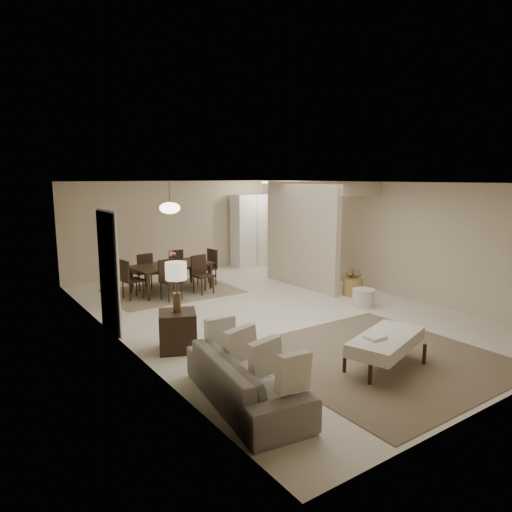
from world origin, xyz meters
TOP-DOWN VIEW (x-y plane):
  - floor at (0.00, 0.00)m, footprint 9.00×9.00m
  - ceiling at (0.00, 0.00)m, footprint 9.00×9.00m
  - back_wall at (0.00, 4.50)m, footprint 6.00×0.00m
  - left_wall at (-3.00, 0.00)m, footprint 0.00×9.00m
  - right_wall at (3.00, 0.00)m, footprint 0.00×9.00m
  - partition at (1.80, 1.25)m, footprint 0.15×2.50m
  - doorway at (-2.97, 0.60)m, footprint 0.04×0.90m
  - pantry_cabinet at (2.35, 4.15)m, footprint 1.20×0.55m
  - flush_light at (2.30, 3.20)m, footprint 0.44×0.44m
  - living_rug at (-0.15, -2.82)m, footprint 3.20×3.20m
  - sofa at (-2.45, -2.82)m, footprint 2.08×1.05m
  - ottoman_bench at (-0.35, -3.12)m, footprint 1.46×0.99m
  - side_table at (-2.40, -0.87)m, footprint 0.72×0.72m
  - table_lamp at (-2.40, -0.87)m, footprint 0.32×0.32m
  - round_pouf at (1.71, -0.85)m, footprint 0.46×0.46m
  - wicker_basket at (2.22, -0.07)m, footprint 0.50×0.50m
  - dining_rug at (-0.97, 2.51)m, footprint 2.80×2.10m
  - dining_table at (-0.97, 2.51)m, footprint 1.92×1.23m
  - dining_chairs at (-0.97, 2.51)m, footprint 2.36×1.82m
  - vase at (-0.97, 2.51)m, footprint 0.17×0.17m
  - yellow_mat at (2.37, 2.24)m, footprint 0.92×0.61m
  - pendant_light at (-0.97, 2.51)m, footprint 0.46×0.46m

SIDE VIEW (x-z plane):
  - floor at x=0.00m, z-range 0.00..0.00m
  - living_rug at x=-0.15m, z-range 0.00..0.01m
  - dining_rug at x=-0.97m, z-range 0.00..0.01m
  - yellow_mat at x=2.37m, z-range 0.00..0.01m
  - round_pouf at x=1.71m, z-range 0.00..0.36m
  - wicker_basket at x=2.22m, z-range 0.00..0.38m
  - sofa at x=-2.45m, z-range 0.00..0.58m
  - side_table at x=-2.40m, z-range 0.00..0.60m
  - dining_table at x=-0.97m, z-range 0.00..0.64m
  - ottoman_bench at x=-0.35m, z-range 0.15..0.62m
  - dining_chairs at x=-0.97m, z-range 0.00..0.87m
  - vase at x=-0.97m, z-range 0.64..0.78m
  - doorway at x=-2.97m, z-range 0.00..2.04m
  - pantry_cabinet at x=2.35m, z-range 0.00..2.10m
  - table_lamp at x=-2.40m, z-range 0.78..1.54m
  - back_wall at x=0.00m, z-range -1.75..4.25m
  - left_wall at x=-3.00m, z-range -3.25..5.75m
  - right_wall at x=3.00m, z-range -3.25..5.75m
  - partition at x=1.80m, z-range 0.00..2.50m
  - pendant_light at x=-0.97m, z-range 1.57..2.27m
  - flush_light at x=2.30m, z-range 2.44..2.48m
  - ceiling at x=0.00m, z-range 2.50..2.50m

